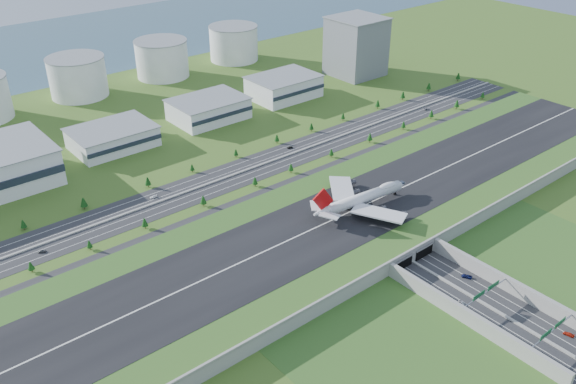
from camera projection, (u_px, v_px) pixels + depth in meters
ground at (348, 224)px, 363.93m from camera, size 1200.00×1200.00×0.00m
airfield_deck at (349, 218)px, 361.84m from camera, size 520.00×100.00×9.20m
underpass_road at (492, 303)px, 295.46m from camera, size 38.80×120.40×8.00m
sign_gantry_near at (486, 293)px, 296.67m from camera, size 38.70×0.70×9.80m
sign_gantry_far at (552, 331)px, 273.16m from camera, size 38.70×0.70×9.80m
north_expressway at (253, 168)px, 427.70m from camera, size 560.00×36.00×0.12m
tree_row at (263, 158)px, 431.55m from camera, size 506.82×48.71×8.50m
hangar_mid_a at (113, 138)px, 454.63m from camera, size 58.00×42.00×15.00m
hangar_mid_b at (208, 109)px, 501.19m from camera, size 58.00×42.00×17.00m
hangar_mid_c at (284, 87)px, 544.98m from camera, size 58.00×42.00×19.00m
office_tower at (356, 47)px, 592.06m from camera, size 46.00×46.00×55.00m
fuel_tank_b at (78, 77)px, 544.15m from camera, size 50.00×50.00×35.00m
fuel_tank_c at (162, 59)px, 591.20m from camera, size 50.00×50.00×35.00m
fuel_tank_d at (234, 43)px, 638.25m from camera, size 50.00×50.00×35.00m
bay_water at (49, 47)px, 686.30m from camera, size 1200.00×260.00×0.06m
boeing_747 at (362, 198)px, 362.38m from camera, size 71.31×67.09×22.06m
car_0 at (462, 303)px, 299.79m from camera, size 2.59×4.12×1.31m
car_1 at (521, 345)px, 274.27m from camera, size 3.17×5.27×1.64m
car_2 at (467, 276)px, 318.11m from camera, size 4.68×6.15×1.55m
car_3 at (569, 334)px, 280.33m from camera, size 2.96×5.21×1.42m
car_4 at (42, 251)px, 337.97m from camera, size 4.56×3.20×1.44m
car_5 at (290, 147)px, 455.24m from camera, size 4.36×2.93×1.36m
car_6 at (426, 109)px, 522.37m from camera, size 5.40×3.33×1.40m
car_7 at (153, 197)px, 390.76m from camera, size 5.10×2.74×1.41m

